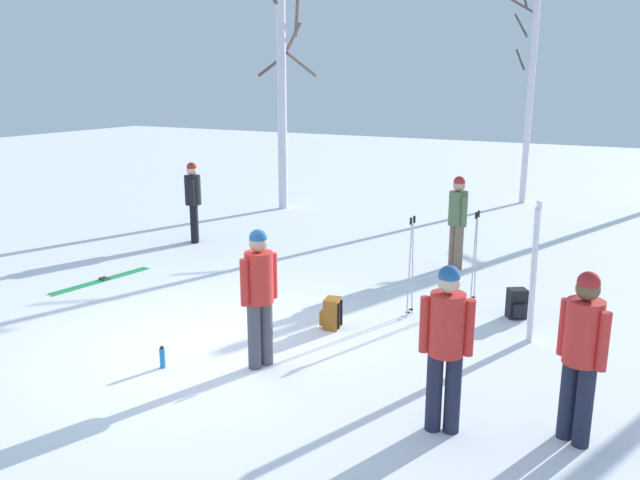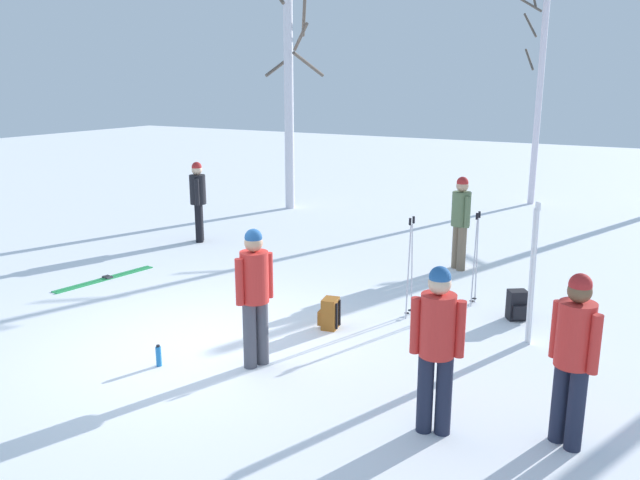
% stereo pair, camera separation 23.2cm
% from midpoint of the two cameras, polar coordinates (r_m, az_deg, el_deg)
% --- Properties ---
extents(ground_plane, '(60.00, 60.00, 0.00)m').
position_cam_midpoint_polar(ground_plane, '(8.75, -9.52, -9.01)').
color(ground_plane, white).
extents(person_0, '(0.34, 0.49, 1.72)m').
position_cam_midpoint_polar(person_0, '(7.68, -4.96, -4.35)').
color(person_0, '#4C4C56').
rests_on(person_0, ground_plane).
extents(person_1, '(0.50, 0.34, 1.72)m').
position_cam_midpoint_polar(person_1, '(6.34, 11.40, -8.69)').
color(person_1, '#1E2338').
rests_on(person_1, ground_plane).
extents(person_2, '(0.47, 0.34, 1.72)m').
position_cam_midpoint_polar(person_2, '(6.49, 22.57, -8.98)').
color(person_2, '#1E2338').
rests_on(person_2, ground_plane).
extents(person_3, '(0.34, 0.44, 1.72)m').
position_cam_midpoint_polar(person_3, '(13.89, -10.31, 3.83)').
color(person_3, black).
rests_on(person_3, ground_plane).
extents(person_4, '(0.42, 0.38, 1.72)m').
position_cam_midpoint_polar(person_4, '(11.91, 12.93, 2.00)').
color(person_4, '#72604C').
rests_on(person_4, ground_plane).
extents(ski_pair_planted_0, '(0.13, 0.16, 1.90)m').
position_cam_midpoint_polar(ski_pair_planted_0, '(8.82, 19.05, -2.91)').
color(ski_pair_planted_0, white).
rests_on(ski_pair_planted_0, ground_plane).
extents(ski_pair_lying_0, '(0.46, 1.92, 0.05)m').
position_cam_midpoint_polar(ski_pair_lying_0, '(11.82, -17.99, -3.29)').
color(ski_pair_lying_0, green).
rests_on(ski_pair_lying_0, ground_plane).
extents(ski_poles_0, '(0.07, 0.23, 1.46)m').
position_cam_midpoint_polar(ski_poles_0, '(10.12, 14.30, -1.37)').
color(ski_poles_0, '#B2B2BC').
rests_on(ski_poles_0, ground_plane).
extents(ski_poles_1, '(0.07, 0.24, 1.50)m').
position_cam_midpoint_polar(ski_poles_1, '(9.41, 8.73, -2.16)').
color(ski_poles_1, '#B2B2BC').
rests_on(ski_poles_1, ground_plane).
extents(backpack_0, '(0.32, 0.29, 0.44)m').
position_cam_midpoint_polar(backpack_0, '(9.04, 1.61, -6.58)').
color(backpack_0, '#99591E').
rests_on(backpack_0, ground_plane).
extents(backpack_1, '(0.33, 0.34, 0.44)m').
position_cam_midpoint_polar(backpack_1, '(9.82, 17.75, -5.56)').
color(backpack_1, black).
rests_on(backpack_1, ground_plane).
extents(water_bottle_0, '(0.07, 0.07, 0.27)m').
position_cam_midpoint_polar(water_bottle_0, '(8.15, -13.34, -9.99)').
color(water_bottle_0, '#1E72BF').
rests_on(water_bottle_0, ground_plane).
extents(birch_tree_0, '(1.48, 1.39, 6.23)m').
position_cam_midpoint_polar(birch_tree_0, '(17.12, -2.36, 13.31)').
color(birch_tree_0, silver).
rests_on(birch_tree_0, ground_plane).
extents(birch_tree_1, '(1.03, 1.13, 5.95)m').
position_cam_midpoint_polar(birch_tree_1, '(18.72, 19.17, 12.45)').
color(birch_tree_1, silver).
rests_on(birch_tree_1, ground_plane).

